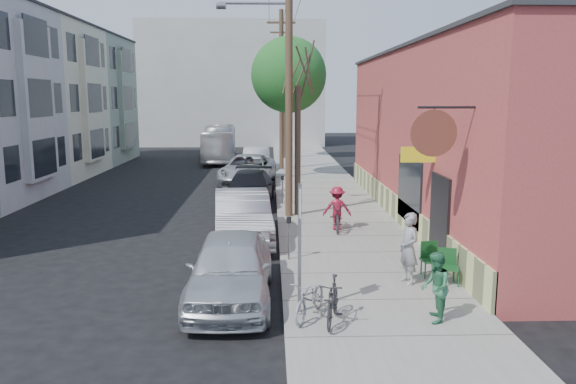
{
  "coord_description": "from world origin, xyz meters",
  "views": [
    {
      "loc": [
        1.75,
        -16.2,
        4.72
      ],
      "look_at": [
        2.34,
        2.9,
        1.5
      ],
      "focal_mm": 35.0,
      "sensor_mm": 36.0,
      "label": 1
    }
  ],
  "objects_px": {
    "sign_post": "(300,236)",
    "car_2": "(250,188)",
    "parking_meter_far": "(282,185)",
    "tree_leafy_mid": "(289,75)",
    "patio_chair_a": "(449,267)",
    "car_3": "(248,170)",
    "tree_bare": "(298,151)",
    "cyclist": "(337,208)",
    "car_4": "(256,159)",
    "car_0": "(231,268)",
    "patron_grey": "(409,248)",
    "parked_bike_a": "(333,301)",
    "parking_meter_near": "(289,231)",
    "utility_pole_near": "(287,79)",
    "tree_leafy_far": "(284,67)",
    "parked_bike_b": "(310,298)",
    "car_1": "(242,217)",
    "patio_chair_b": "(431,260)",
    "bus": "(220,143)",
    "patron_green": "(435,287)"
  },
  "relations": [
    {
      "from": "patio_chair_b",
      "to": "car_0",
      "type": "xyz_separation_m",
      "value": [
        -5.07,
        -1.26,
        0.21
      ]
    },
    {
      "from": "car_1",
      "to": "parked_bike_a",
      "type": "bearing_deg",
      "value": -78.47
    },
    {
      "from": "tree_leafy_far",
      "to": "patron_grey",
      "type": "distance_m",
      "value": 30.22
    },
    {
      "from": "patron_grey",
      "to": "bus",
      "type": "xyz_separation_m",
      "value": [
        -7.25,
        29.07,
        0.28
      ]
    },
    {
      "from": "cyclist",
      "to": "car_1",
      "type": "height_order",
      "value": "cyclist"
    },
    {
      "from": "car_0",
      "to": "tree_leafy_far",
      "type": "bearing_deg",
      "value": 86.69
    },
    {
      "from": "patio_chair_b",
      "to": "sign_post",
      "type": "bearing_deg",
      "value": -154.84
    },
    {
      "from": "tree_leafy_mid",
      "to": "car_3",
      "type": "relative_size",
      "value": 1.37
    },
    {
      "from": "car_3",
      "to": "tree_bare",
      "type": "bearing_deg",
      "value": -70.13
    },
    {
      "from": "sign_post",
      "to": "bus",
      "type": "height_order",
      "value": "sign_post"
    },
    {
      "from": "cyclist",
      "to": "tree_leafy_far",
      "type": "bearing_deg",
      "value": -82.26
    },
    {
      "from": "patron_green",
      "to": "parking_meter_near",
      "type": "bearing_deg",
      "value": -135.03
    },
    {
      "from": "sign_post",
      "to": "car_3",
      "type": "xyz_separation_m",
      "value": [
        -1.86,
        19.09,
        -1.02
      ]
    },
    {
      "from": "patio_chair_a",
      "to": "bus",
      "type": "relative_size",
      "value": 0.09
    },
    {
      "from": "patio_chair_b",
      "to": "tree_bare",
      "type": "bearing_deg",
      "value": 102.73
    },
    {
      "from": "car_2",
      "to": "bus",
      "type": "xyz_separation_m",
      "value": [
        -2.9,
        17.78,
        0.59
      ]
    },
    {
      "from": "tree_leafy_far",
      "to": "car_1",
      "type": "relative_size",
      "value": 1.72
    },
    {
      "from": "tree_leafy_mid",
      "to": "patron_green",
      "type": "xyz_separation_m",
      "value": [
        2.31,
        -21.74,
        -5.1
      ]
    },
    {
      "from": "tree_leafy_mid",
      "to": "car_3",
      "type": "distance_m",
      "value": 6.02
    },
    {
      "from": "parking_meter_near",
      "to": "patio_chair_b",
      "type": "bearing_deg",
      "value": -24.75
    },
    {
      "from": "bus",
      "to": "parked_bike_b",
      "type": "bearing_deg",
      "value": -84.47
    },
    {
      "from": "car_1",
      "to": "car_0",
      "type": "bearing_deg",
      "value": -95.29
    },
    {
      "from": "bus",
      "to": "parking_meter_near",
      "type": "bearing_deg",
      "value": -83.78
    },
    {
      "from": "tree_leafy_far",
      "to": "cyclist",
      "type": "xyz_separation_m",
      "value": [
        1.25,
        -23.76,
        -6.03
      ]
    },
    {
      "from": "tree_bare",
      "to": "tree_leafy_far",
      "type": "relative_size",
      "value": 0.58
    },
    {
      "from": "parking_meter_near",
      "to": "patio_chair_a",
      "type": "height_order",
      "value": "parking_meter_near"
    },
    {
      "from": "parked_bike_b",
      "to": "tree_leafy_far",
      "type": "bearing_deg",
      "value": 114.2
    },
    {
      "from": "patron_grey",
      "to": "parked_bike_b",
      "type": "relative_size",
      "value": 1.14
    },
    {
      "from": "patron_grey",
      "to": "parked_bike_a",
      "type": "relative_size",
      "value": 1.15
    },
    {
      "from": "sign_post",
      "to": "car_2",
      "type": "height_order",
      "value": "sign_post"
    },
    {
      "from": "patio_chair_b",
      "to": "patron_grey",
      "type": "distance_m",
      "value": 0.99
    },
    {
      "from": "car_0",
      "to": "utility_pole_near",
      "type": "bearing_deg",
      "value": 80.38
    },
    {
      "from": "sign_post",
      "to": "parking_meter_far",
      "type": "bearing_deg",
      "value": 90.46
    },
    {
      "from": "patio_chair_a",
      "to": "parked_bike_b",
      "type": "height_order",
      "value": "patio_chair_a"
    },
    {
      "from": "patron_green",
      "to": "car_1",
      "type": "distance_m",
      "value": 8.46
    },
    {
      "from": "tree_bare",
      "to": "tree_leafy_mid",
      "type": "xyz_separation_m",
      "value": [
        0.0,
        10.81,
        3.33
      ]
    },
    {
      "from": "tree_bare",
      "to": "tree_leafy_far",
      "type": "xyz_separation_m",
      "value": [
        0.0,
        21.05,
        4.29
      ]
    },
    {
      "from": "cyclist",
      "to": "car_4",
      "type": "relative_size",
      "value": 0.33
    },
    {
      "from": "patio_chair_a",
      "to": "tree_leafy_mid",
      "type": "bearing_deg",
      "value": 115.9
    },
    {
      "from": "tree_leafy_mid",
      "to": "patron_grey",
      "type": "bearing_deg",
      "value": -83.06
    },
    {
      "from": "patron_grey",
      "to": "car_0",
      "type": "distance_m",
      "value": 4.42
    },
    {
      "from": "car_0",
      "to": "parking_meter_near",
      "type": "bearing_deg",
      "value": 64.08
    },
    {
      "from": "parking_meter_far",
      "to": "cyclist",
      "type": "bearing_deg",
      "value": -69.64
    },
    {
      "from": "car_0",
      "to": "car_2",
      "type": "relative_size",
      "value": 0.92
    },
    {
      "from": "parked_bike_b",
      "to": "sign_post",
      "type": "bearing_deg",
      "value": 149.17
    },
    {
      "from": "car_3",
      "to": "patron_grey",
      "type": "bearing_deg",
      "value": -69.76
    },
    {
      "from": "parked_bike_b",
      "to": "car_0",
      "type": "xyz_separation_m",
      "value": [
        -1.76,
        1.37,
        0.24
      ]
    },
    {
      "from": "parking_meter_far",
      "to": "tree_leafy_mid",
      "type": "xyz_separation_m",
      "value": [
        0.55,
        8.67,
        5.01
      ]
    },
    {
      "from": "patio_chair_b",
      "to": "car_2",
      "type": "distance_m",
      "value": 11.92
    },
    {
      "from": "utility_pole_near",
      "to": "car_0",
      "type": "distance_m",
      "value": 10.18
    }
  ]
}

